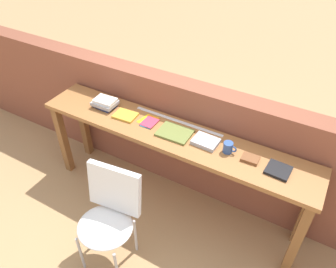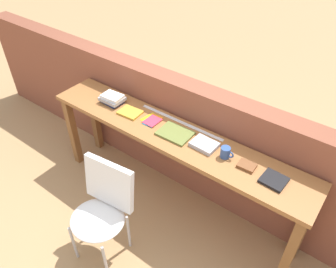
{
  "view_description": "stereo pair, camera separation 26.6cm",
  "coord_description": "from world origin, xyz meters",
  "px_view_note": "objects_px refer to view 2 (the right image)",
  "views": [
    {
      "loc": [
        1.04,
        -1.57,
        2.61
      ],
      "look_at": [
        0.0,
        0.25,
        0.9
      ],
      "focal_mm": 35.0,
      "sensor_mm": 36.0,
      "label": 1
    },
    {
      "loc": [
        1.26,
        -1.43,
        2.61
      ],
      "look_at": [
        0.0,
        0.25,
        0.9
      ],
      "focal_mm": 35.0,
      "sensor_mm": 36.0,
      "label": 2
    }
  ],
  "objects_px": {
    "magazine_cycling": "(130,112)",
    "chair_white_moulded": "(102,207)",
    "leather_journal_brown": "(247,166)",
    "book_open_centre": "(175,133)",
    "pamphlet_pile_colourful": "(152,120)",
    "mug": "(226,152)",
    "book_repair_rightmost": "(274,180)",
    "book_stack_leftmost": "(112,99)"
  },
  "relations": [
    {
      "from": "book_open_centre",
      "to": "leather_journal_brown",
      "type": "relative_size",
      "value": 2.15
    },
    {
      "from": "leather_journal_brown",
      "to": "book_repair_rightmost",
      "type": "bearing_deg",
      "value": -6.28
    },
    {
      "from": "pamphlet_pile_colourful",
      "to": "book_open_centre",
      "type": "distance_m",
      "value": 0.27
    },
    {
      "from": "book_stack_leftmost",
      "to": "book_repair_rightmost",
      "type": "distance_m",
      "value": 1.63
    },
    {
      "from": "book_stack_leftmost",
      "to": "chair_white_moulded",
      "type": "bearing_deg",
      "value": -52.93
    },
    {
      "from": "pamphlet_pile_colourful",
      "to": "mug",
      "type": "relative_size",
      "value": 1.69
    },
    {
      "from": "magazine_cycling",
      "to": "book_open_centre",
      "type": "distance_m",
      "value": 0.5
    },
    {
      "from": "leather_journal_brown",
      "to": "book_repair_rightmost",
      "type": "height_order",
      "value": "leather_journal_brown"
    },
    {
      "from": "chair_white_moulded",
      "to": "book_repair_rightmost",
      "type": "bearing_deg",
      "value": 34.89
    },
    {
      "from": "magazine_cycling",
      "to": "mug",
      "type": "distance_m",
      "value": 0.97
    },
    {
      "from": "chair_white_moulded",
      "to": "magazine_cycling",
      "type": "height_order",
      "value": "magazine_cycling"
    },
    {
      "from": "pamphlet_pile_colourful",
      "to": "mug",
      "type": "bearing_deg",
      "value": -1.87
    },
    {
      "from": "chair_white_moulded",
      "to": "mug",
      "type": "height_order",
      "value": "mug"
    },
    {
      "from": "mug",
      "to": "leather_journal_brown",
      "type": "height_order",
      "value": "mug"
    },
    {
      "from": "book_stack_leftmost",
      "to": "leather_journal_brown",
      "type": "xyz_separation_m",
      "value": [
        1.41,
        -0.02,
        -0.03
      ]
    },
    {
      "from": "book_open_centre",
      "to": "pamphlet_pile_colourful",
      "type": "bearing_deg",
      "value": 171.84
    },
    {
      "from": "book_open_centre",
      "to": "mug",
      "type": "xyz_separation_m",
      "value": [
        0.47,
        0.01,
        0.04
      ]
    },
    {
      "from": "chair_white_moulded",
      "to": "book_stack_leftmost",
      "type": "distance_m",
      "value": 1.04
    },
    {
      "from": "magazine_cycling",
      "to": "book_open_centre",
      "type": "xyz_separation_m",
      "value": [
        0.5,
        0.0,
        -0.0
      ]
    },
    {
      "from": "book_stack_leftmost",
      "to": "book_open_centre",
      "type": "bearing_deg",
      "value": -2.24
    },
    {
      "from": "mug",
      "to": "leather_journal_brown",
      "type": "bearing_deg",
      "value": 0.05
    },
    {
      "from": "mug",
      "to": "leather_journal_brown",
      "type": "distance_m",
      "value": 0.19
    },
    {
      "from": "book_repair_rightmost",
      "to": "chair_white_moulded",
      "type": "bearing_deg",
      "value": -141.87
    },
    {
      "from": "pamphlet_pile_colourful",
      "to": "book_open_centre",
      "type": "bearing_deg",
      "value": -6.82
    },
    {
      "from": "magazine_cycling",
      "to": "leather_journal_brown",
      "type": "relative_size",
      "value": 1.55
    },
    {
      "from": "magazine_cycling",
      "to": "book_repair_rightmost",
      "type": "height_order",
      "value": "book_repair_rightmost"
    },
    {
      "from": "book_open_centre",
      "to": "book_stack_leftmost",
      "type": "bearing_deg",
      "value": 176.43
    },
    {
      "from": "book_stack_leftmost",
      "to": "mug",
      "type": "bearing_deg",
      "value": -0.99
    },
    {
      "from": "magazine_cycling",
      "to": "book_repair_rightmost",
      "type": "xyz_separation_m",
      "value": [
        1.37,
        -0.01,
        0.0
      ]
    },
    {
      "from": "book_open_centre",
      "to": "book_repair_rightmost",
      "type": "distance_m",
      "value": 0.87
    },
    {
      "from": "chair_white_moulded",
      "to": "book_repair_rightmost",
      "type": "relative_size",
      "value": 5.16
    },
    {
      "from": "magazine_cycling",
      "to": "chair_white_moulded",
      "type": "bearing_deg",
      "value": -69.45
    },
    {
      "from": "magazine_cycling",
      "to": "pamphlet_pile_colourful",
      "type": "height_order",
      "value": "magazine_cycling"
    },
    {
      "from": "book_repair_rightmost",
      "to": "book_stack_leftmost",
      "type": "bearing_deg",
      "value": -178.04
    },
    {
      "from": "pamphlet_pile_colourful",
      "to": "book_open_centre",
      "type": "height_order",
      "value": "book_open_centre"
    },
    {
      "from": "chair_white_moulded",
      "to": "book_stack_leftmost",
      "type": "relative_size",
      "value": 4.07
    },
    {
      "from": "chair_white_moulded",
      "to": "leather_journal_brown",
      "type": "relative_size",
      "value": 6.86
    },
    {
      "from": "mug",
      "to": "chair_white_moulded",
      "type": "bearing_deg",
      "value": -130.93
    },
    {
      "from": "book_open_centre",
      "to": "mug",
      "type": "bearing_deg",
      "value": -0.32
    },
    {
      "from": "pamphlet_pile_colourful",
      "to": "chair_white_moulded",
      "type": "bearing_deg",
      "value": -82.74
    },
    {
      "from": "chair_white_moulded",
      "to": "pamphlet_pile_colourful",
      "type": "distance_m",
      "value": 0.85
    },
    {
      "from": "book_stack_leftmost",
      "to": "pamphlet_pile_colourful",
      "type": "bearing_deg",
      "value": 0.38
    }
  ]
}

